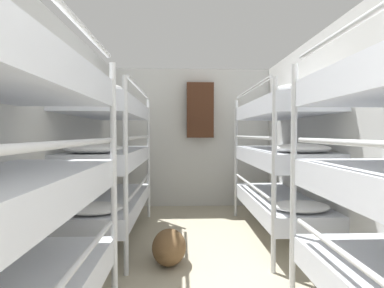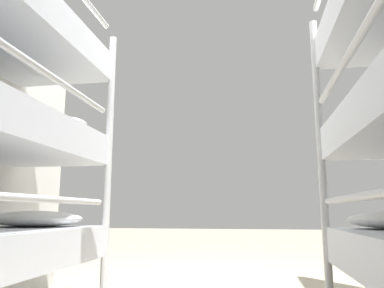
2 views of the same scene
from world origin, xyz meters
name	(u,v)px [view 1 (image 1 of 2)]	position (x,y,z in m)	size (l,w,h in m)	color
wall_left	(31,143)	(-1.34, 2.65, 1.16)	(0.06, 5.42, 2.31)	silver
wall_right	(366,143)	(1.34, 2.65, 1.16)	(0.06, 5.42, 2.31)	silver
wall_back	(191,138)	(0.00, 5.33, 1.16)	(2.75, 0.06, 2.31)	silver
bunk_stack_left_far	(110,157)	(-0.98, 3.70, 0.97)	(0.69, 1.86, 1.76)	silver
bunk_stack_right_far	(279,156)	(0.98, 3.70, 0.97)	(0.69, 1.86, 1.76)	silver
duffel_bag	(169,247)	(-0.28, 3.05, 0.16)	(0.32, 0.46, 0.32)	brown
hanging_coat	(200,110)	(0.15, 5.18, 1.61)	(0.44, 0.12, 0.90)	#472819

